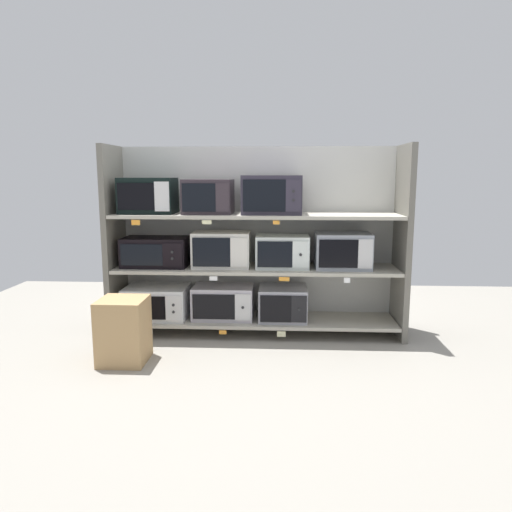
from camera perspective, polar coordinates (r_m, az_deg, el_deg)
name	(u,v)px	position (r m, az deg, el deg)	size (l,w,h in m)	color
ground	(249,379)	(3.51, -0.88, -14.51)	(6.51, 6.00, 0.02)	gray
back_panel	(258,238)	(4.51, 0.18, 2.22)	(2.71, 0.04, 1.69)	#B2B2AD
upright_left	(114,240)	(4.49, -16.61, 1.79)	(0.05, 0.51, 1.69)	#68645B
upright_right	(402,242)	(4.37, 17.10, 1.56)	(0.05, 0.51, 1.69)	#68645B
shelf_0	(256,320)	(4.40, 0.00, -7.64)	(2.51, 0.51, 0.03)	#ADA899
microwave_0	(157,302)	(4.49, -11.77, -5.39)	(0.57, 0.43, 0.29)	silver
microwave_1	(223,302)	(4.37, -3.95, -5.53)	(0.55, 0.35, 0.30)	#B9B4C0
microwave_2	(283,303)	(4.34, 3.23, -5.65)	(0.43, 0.41, 0.30)	#9C9DA8
price_tag_0	(150,332)	(4.31, -12.61, -8.83)	(0.05, 0.00, 0.05)	white
price_tag_1	(223,332)	(4.19, -4.00, -9.11)	(0.06, 0.00, 0.04)	orange
price_tag_2	(281,334)	(4.16, 3.05, -9.32)	(0.07, 0.00, 0.05)	beige
shelf_1	(256,269)	(4.28, 0.00, -1.52)	(2.51, 0.51, 0.03)	#ADA899
microwave_3	(156,252)	(4.39, -11.91, 0.49)	(0.58, 0.36, 0.26)	black
microwave_4	(222,249)	(4.27, -4.13, 0.79)	(0.51, 0.34, 0.32)	silver
microwave_5	(282,251)	(4.24, 3.18, 0.55)	(0.47, 0.35, 0.29)	silver
microwave_6	(343,251)	(4.28, 10.32, 0.65)	(0.48, 0.37, 0.31)	#979DA8
price_tag_3	(213,278)	(4.07, -5.13, -2.69)	(0.07, 0.00, 0.04)	white
price_tag_4	(284,279)	(4.03, 3.40, -2.78)	(0.09, 0.00, 0.03)	orange
price_tag_5	(347,280)	(4.07, 10.85, -2.88)	(0.05, 0.00, 0.04)	white
shelf_2	(256,216)	(4.21, 0.00, 4.87)	(2.51, 0.51, 0.03)	#ADA899
microwave_7	(148,196)	(4.36, -12.79, 7.06)	(0.48, 0.35, 0.31)	black
microwave_8	(208,197)	(4.24, -5.72, 7.09)	(0.42, 0.40, 0.30)	#32292F
microwave_9	(272,195)	(4.19, 1.90, 7.34)	(0.52, 0.41, 0.33)	#302B39
price_tag_6	(136,222)	(4.14, -14.21, 3.91)	(0.07, 0.00, 0.04)	orange
price_tag_7	(207,222)	(4.00, -5.92, 4.04)	(0.08, 0.00, 0.03)	beige
price_tag_8	(276,222)	(3.95, 2.44, 4.03)	(0.05, 0.00, 0.03)	orange
shipping_carton	(124,330)	(3.83, -15.58, -8.59)	(0.35, 0.35, 0.50)	tan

